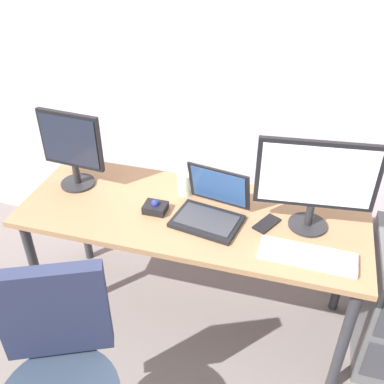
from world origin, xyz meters
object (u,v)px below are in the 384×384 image
(monitor_main, at_px, (316,180))
(keyboard, at_px, (307,256))
(monitor_side, at_px, (72,147))
(laptop, at_px, (211,208))
(trackball_mouse, at_px, (155,207))
(cell_phone, at_px, (267,224))
(coffee_mug, at_px, (186,183))

(monitor_main, xyz_separation_m, keyboard, (0.01, -0.22, -0.24))
(monitor_main, distance_m, monitor_side, 1.20)
(laptop, height_order, trackball_mouse, laptop)
(cell_phone, bearing_deg, trackball_mouse, -147.92)
(trackball_mouse, bearing_deg, cell_phone, 4.78)
(trackball_mouse, bearing_deg, monitor_main, 6.89)
(monitor_side, xyz_separation_m, keyboard, (1.21, -0.24, -0.21))
(coffee_mug, bearing_deg, monitor_side, -172.09)
(trackball_mouse, height_order, cell_phone, trackball_mouse)
(monitor_side, bearing_deg, monitor_main, -1.08)
(monitor_side, distance_m, laptop, 0.77)
(keyboard, relative_size, trackball_mouse, 3.76)
(monitor_main, relative_size, coffee_mug, 4.42)
(monitor_main, xyz_separation_m, cell_phone, (-0.18, -0.04, -0.25))
(laptop, bearing_deg, trackball_mouse, -174.09)
(laptop, relative_size, trackball_mouse, 3.21)
(trackball_mouse, xyz_separation_m, cell_phone, (0.54, 0.04, -0.02))
(monitor_main, height_order, coffee_mug, monitor_main)
(coffee_mug, bearing_deg, laptop, -43.24)
(laptop, xyz_separation_m, coffee_mug, (-0.17, 0.16, 0.01))
(trackball_mouse, height_order, coffee_mug, coffee_mug)
(laptop, bearing_deg, coffee_mug, 136.76)
(laptop, distance_m, coffee_mug, 0.24)
(monitor_side, xyz_separation_m, trackball_mouse, (0.48, -0.11, -0.20))
(monitor_side, relative_size, cell_phone, 2.90)
(monitor_main, bearing_deg, keyboard, -86.42)
(monitor_main, height_order, monitor_side, monitor_main)
(coffee_mug, bearing_deg, monitor_main, -9.39)
(monitor_side, distance_m, cell_phone, 1.04)
(trackball_mouse, bearing_deg, coffee_mug, 62.30)
(monitor_side, bearing_deg, cell_phone, -3.66)
(monitor_side, bearing_deg, keyboard, -11.40)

